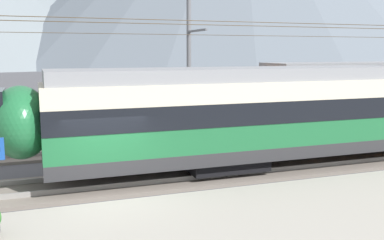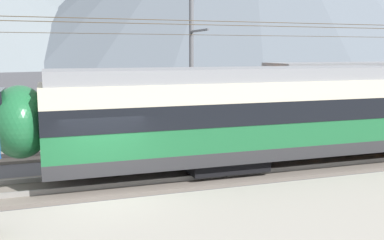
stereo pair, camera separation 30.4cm
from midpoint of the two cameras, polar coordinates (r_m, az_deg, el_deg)
The scene contains 4 objects.
ground_plane at distance 13.52m, azimuth -11.40°, elevation -10.41°, with size 400.00×400.00×0.00m, color #4C4C51.
track_near at distance 15.07m, azimuth -12.34°, elevation -8.14°, with size 120.00×3.00×0.28m.
track_far at distance 20.37m, azimuth -14.34°, elevation -3.79°, with size 120.00×3.00×0.28m.
catenary_mast_far_side at distance 23.26m, azimuth -0.63°, elevation 8.11°, with size 48.55×2.65×7.98m.
Camera 1 is at (-1.87, -12.61, 4.40)m, focal length 41.28 mm.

